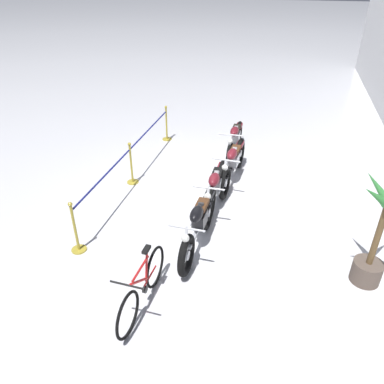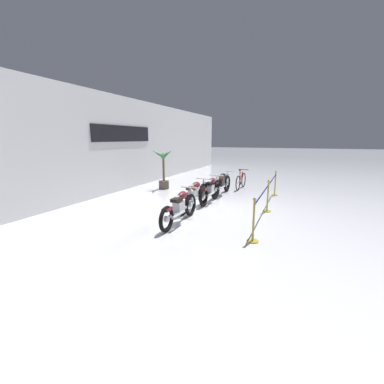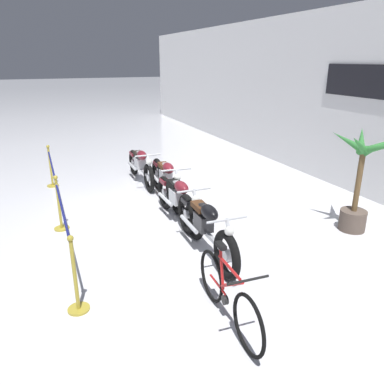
# 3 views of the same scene
# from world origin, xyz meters

# --- Properties ---
(ground_plane) EXTENTS (120.00, 120.00, 0.00)m
(ground_plane) POSITION_xyz_m (0.00, 0.00, 0.00)
(ground_plane) COLOR silver
(motorcycle_maroon_0) EXTENTS (2.23, 0.62, 0.92)m
(motorcycle_maroon_0) POSITION_xyz_m (-2.09, 0.54, 0.46)
(motorcycle_maroon_0) COLOR black
(motorcycle_maroon_0) RESTS_ON ground
(motorcycle_maroon_1) EXTENTS (2.39, 0.62, 0.96)m
(motorcycle_maroon_1) POSITION_xyz_m (-0.60, 0.73, 0.48)
(motorcycle_maroon_1) COLOR black
(motorcycle_maroon_1) RESTS_ON ground
(motorcycle_maroon_2) EXTENTS (2.27, 0.62, 0.93)m
(motorcycle_maroon_2) POSITION_xyz_m (0.63, 0.54, 0.47)
(motorcycle_maroon_2) COLOR black
(motorcycle_maroon_2) RESTS_ON ground
(motorcycle_black_3) EXTENTS (2.37, 0.62, 0.95)m
(motorcycle_black_3) POSITION_xyz_m (1.95, 0.50, 0.47)
(motorcycle_black_3) COLOR black
(motorcycle_black_3) RESTS_ON ground
(bicycle) EXTENTS (1.72, 0.48, 0.95)m
(bicycle) POSITION_xyz_m (3.63, 0.04, 0.38)
(bicycle) COLOR black
(bicycle) RESTS_ON ground
(potted_palm_left_of_row) EXTENTS (1.17, 1.05, 1.92)m
(potted_palm_left_of_row) POSITION_xyz_m (2.20, 3.44, 0.88)
(potted_palm_left_of_row) COLOR brown
(potted_palm_left_of_row) RESTS_ON ground
(stanchion_far_left) EXTENTS (5.44, 0.28, 1.05)m
(stanchion_far_left) POSITION_xyz_m (-1.11, -1.60, 0.66)
(stanchion_far_left) COLOR gold
(stanchion_far_left) RESTS_ON ground
(stanchion_mid_left) EXTENTS (0.28, 0.28, 1.05)m
(stanchion_mid_left) POSITION_xyz_m (0.07, -1.60, 0.36)
(stanchion_mid_left) COLOR gold
(stanchion_mid_left) RESTS_ON ground
(stanchion_mid_right) EXTENTS (0.28, 0.28, 1.05)m
(stanchion_mid_right) POSITION_xyz_m (2.69, -1.60, 0.36)
(stanchion_mid_right) COLOR gold
(stanchion_mid_right) RESTS_ON ground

